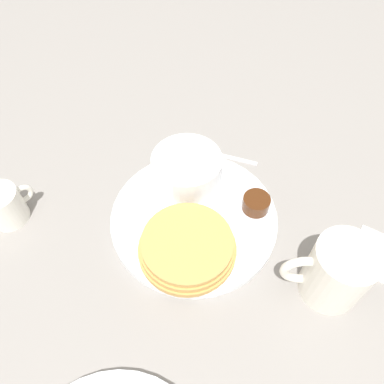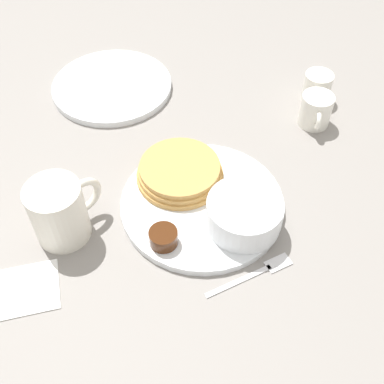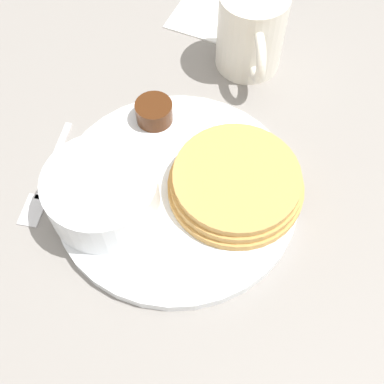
# 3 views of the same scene
# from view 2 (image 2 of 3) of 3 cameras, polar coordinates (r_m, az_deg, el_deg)

# --- Properties ---
(ground_plane) EXTENTS (4.00, 4.00, 0.00)m
(ground_plane) POSITION_cam_2_polar(r_m,az_deg,el_deg) (0.72, 1.20, -1.67)
(ground_plane) COLOR gray
(plate) EXTENTS (0.24, 0.24, 0.01)m
(plate) POSITION_cam_2_polar(r_m,az_deg,el_deg) (0.72, 1.21, -1.37)
(plate) COLOR white
(plate) RESTS_ON ground_plane
(pancake_stack) EXTENTS (0.13, 0.13, 0.03)m
(pancake_stack) POSITION_cam_2_polar(r_m,az_deg,el_deg) (0.74, -1.45, 2.42)
(pancake_stack) COLOR tan
(pancake_stack) RESTS_ON plate
(bowl) EXTENTS (0.11, 0.11, 0.05)m
(bowl) POSITION_cam_2_polar(r_m,az_deg,el_deg) (0.67, 6.20, -2.49)
(bowl) COLOR white
(bowl) RESTS_ON plate
(syrup_cup) EXTENTS (0.04, 0.04, 0.02)m
(syrup_cup) POSITION_cam_2_polar(r_m,az_deg,el_deg) (0.66, -3.41, -5.39)
(syrup_cup) COLOR #47230F
(syrup_cup) RESTS_ON plate
(butter_ramekin) EXTENTS (0.04, 0.04, 0.04)m
(butter_ramekin) POSITION_cam_2_polar(r_m,az_deg,el_deg) (0.67, 6.90, -4.53)
(butter_ramekin) COLOR white
(butter_ramekin) RESTS_ON plate
(coffee_mug) EXTENTS (0.09, 0.09, 0.09)m
(coffee_mug) POSITION_cam_2_polar(r_m,az_deg,el_deg) (0.68, -15.37, -2.23)
(coffee_mug) COLOR silver
(coffee_mug) RESTS_ON ground_plane
(creamer_pitcher_near) EXTENTS (0.05, 0.08, 0.06)m
(creamer_pitcher_near) POSITION_cam_2_polar(r_m,az_deg,el_deg) (0.86, 14.46, 9.41)
(creamer_pitcher_near) COLOR white
(creamer_pitcher_near) RESTS_ON ground_plane
(creamer_pitcher_far) EXTENTS (0.05, 0.07, 0.06)m
(creamer_pitcher_far) POSITION_cam_2_polar(r_m,az_deg,el_deg) (0.92, 14.60, 11.96)
(creamer_pitcher_far) COLOR white
(creamer_pitcher_far) RESTS_ON ground_plane
(fork) EXTENTS (0.12, 0.07, 0.00)m
(fork) POSITION_cam_2_polar(r_m,az_deg,el_deg) (0.66, 7.94, -9.32)
(fork) COLOR silver
(fork) RESTS_ON ground_plane
(napkin) EXTENTS (0.12, 0.10, 0.00)m
(napkin) POSITION_cam_2_polar(r_m,az_deg,el_deg) (0.68, -19.75, -10.92)
(napkin) COLOR white
(napkin) RESTS_ON ground_plane
(far_plate) EXTENTS (0.22, 0.22, 0.01)m
(far_plate) POSITION_cam_2_polar(r_m,az_deg,el_deg) (0.94, -9.44, 12.28)
(far_plate) COLOR white
(far_plate) RESTS_ON ground_plane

